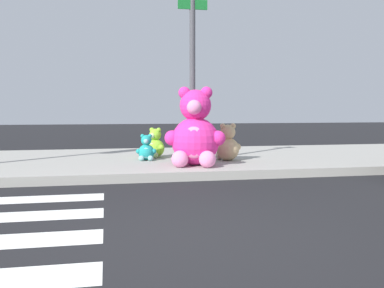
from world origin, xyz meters
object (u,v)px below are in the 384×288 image
at_px(plush_pink_large, 195,134).
at_px(plush_teal, 146,150).
at_px(plush_tan, 228,146).
at_px(plush_lime, 155,145).
at_px(plush_brown, 191,145).
at_px(sign_pole, 192,72).

bearing_deg(plush_pink_large, plush_teal, 130.44).
height_order(plush_tan, plush_teal, plush_tan).
bearing_deg(plush_lime, plush_brown, 15.94).
relative_size(plush_pink_large, plush_brown, 2.56).
xyz_separation_m(plush_pink_large, plush_lime, (-0.56, 1.42, -0.31)).
bearing_deg(plush_tan, plush_pink_large, -141.81).
distance_m(sign_pole, plush_teal, 1.75).
xyz_separation_m(plush_brown, plush_lime, (-0.82, -0.23, 0.03)).
xyz_separation_m(plush_pink_large, plush_tan, (0.77, 0.61, -0.27)).
bearing_deg(plush_teal, plush_lime, 65.53).
xyz_separation_m(plush_brown, plush_teal, (-1.05, -0.73, -0.01)).
relative_size(sign_pole, plush_pink_large, 2.29).
distance_m(plush_pink_large, plush_lime, 1.55).
bearing_deg(plush_tan, plush_brown, 116.23).
bearing_deg(plush_tan, plush_teal, 168.66).
bearing_deg(sign_pole, plush_tan, 1.59).
bearing_deg(plush_lime, plush_teal, -114.47).
bearing_deg(plush_brown, plush_lime, -164.06).
distance_m(plush_brown, plush_tan, 1.16).
bearing_deg(plush_pink_large, sign_pole, 83.29).
relative_size(plush_brown, plush_tan, 0.75).
relative_size(plush_pink_large, plush_lime, 2.26).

